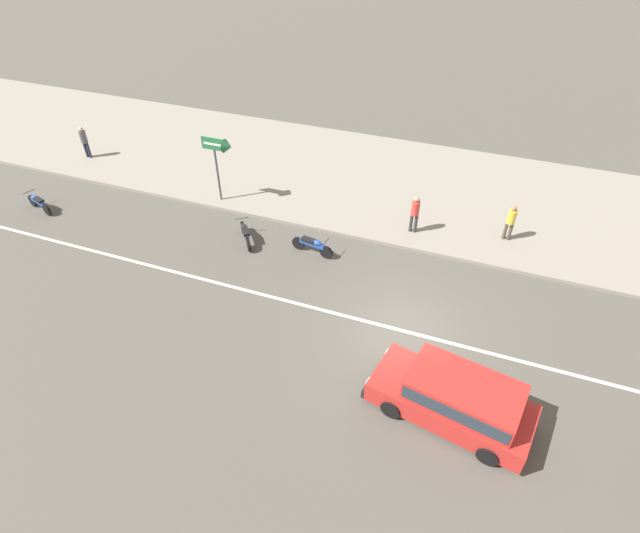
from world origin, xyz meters
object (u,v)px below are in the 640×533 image
Objects in this scene: pedestrian_mid_kerb at (511,220)px; pedestrian_by_shop at (84,140)px; motorcycle_0 at (38,202)px; motorcycle_1 at (312,245)px; motorcycle_2 at (245,233)px; minivan_red_2 at (456,398)px; arrow_signboard at (224,150)px; pedestrian_near_clock at (415,212)px.

pedestrian_mid_kerb is 21.56m from pedestrian_by_shop.
motorcycle_0 is 0.94× the size of motorcycle_1.
motorcycle_0 is 1.13× the size of motorcycle_2.
pedestrian_mid_kerb is at bearing 13.54° from motorcycle_0.
arrow_signboard is at bearing 145.13° from minivan_red_2.
motorcycle_2 is 3.90m from arrow_signboard.
pedestrian_mid_kerb reaches higher than minivan_red_2.
pedestrian_mid_kerb reaches higher than motorcycle_0.
pedestrian_mid_kerb is (7.33, 3.57, 0.66)m from motorcycle_1.
motorcycle_2 is (-2.93, -0.19, 0.00)m from motorcycle_1.
pedestrian_by_shop is at bearing 177.32° from pedestrian_near_clock.
pedestrian_near_clock is (16.43, 4.06, 0.73)m from motorcycle_0.
minivan_red_2 is at bearing -30.68° from motorcycle_2.
motorcycle_0 and motorcycle_1 have the same top height.
pedestrian_mid_kerb reaches higher than motorcycle_2.
pedestrian_near_clock is at bearing -2.68° from pedestrian_by_shop.
motorcycle_0 is 1.02× the size of pedestrian_by_shop.
minivan_red_2 reaches higher than motorcycle_1.
motorcycle_1 is 14.70m from pedestrian_by_shop.
pedestrian_near_clock is 3.89m from pedestrian_mid_kerb.
motorcycle_2 is (-9.47, 5.62, -0.42)m from minivan_red_2.
motorcycle_2 is 0.49× the size of arrow_signboard.
pedestrian_by_shop is (-11.30, 3.78, 0.72)m from motorcycle_2.
arrow_signboard reaches higher than minivan_red_2.
motorcycle_2 is 10.95m from pedestrian_mid_kerb.
motorcycle_1 is 1.08× the size of pedestrian_near_clock.
motorcycle_2 is 0.90× the size of pedestrian_near_clock.
motorcycle_1 is (-6.53, 5.81, -0.42)m from minivan_red_2.
pedestrian_near_clock reaches higher than minivan_red_2.
pedestrian_by_shop is (-9.28, 1.39, -1.61)m from arrow_signboard.
motorcycle_0 is 12.96m from motorcycle_1.
pedestrian_near_clock is 17.78m from pedestrian_by_shop.
pedestrian_near_clock is at bearing 109.33° from minivan_red_2.
pedestrian_by_shop is at bearing 171.46° from arrow_signboard.
arrow_signboard is (-11.49, 8.01, 1.91)m from minivan_red_2.
pedestrian_mid_kerb is (3.80, 0.81, -0.06)m from pedestrian_near_clock.
pedestrian_by_shop is (-14.23, 3.59, 0.72)m from motorcycle_1.
pedestrian_mid_kerb is (20.23, 4.87, 0.67)m from motorcycle_0.
motorcycle_0 is 16.94m from pedestrian_near_clock.
pedestrian_mid_kerb is 0.95× the size of pedestrian_by_shop.
pedestrian_near_clock is at bearing 3.79° from arrow_signboard.
minivan_red_2 is at bearing -24.35° from pedestrian_by_shop.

